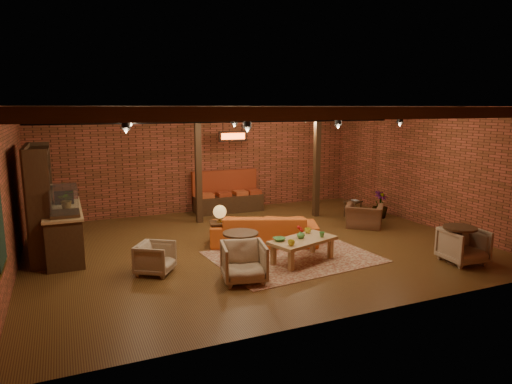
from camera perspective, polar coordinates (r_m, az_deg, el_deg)
name	(u,v)px	position (r m, az deg, el deg)	size (l,w,h in m)	color
floor	(255,245)	(10.76, -0.09, -6.64)	(10.00, 10.00, 0.00)	#3D200F
ceiling	(255,106)	(10.28, -0.10, 10.65)	(10.00, 8.00, 0.02)	black
wall_back	(205,159)	(14.14, -6.45, 4.06)	(10.00, 0.02, 3.20)	brown
wall_front	(360,215)	(6.96, 12.88, -2.86)	(10.00, 0.02, 3.20)	brown
wall_left	(8,194)	(9.65, -28.59, -0.19)	(0.02, 8.00, 3.20)	brown
wall_right	(425,167)	(13.17, 20.40, 2.99)	(0.02, 8.00, 3.20)	brown
ceiling_beams	(255,112)	(10.28, -0.10, 9.98)	(9.80, 6.40, 0.22)	#311C10
ceiling_pipe	(231,120)	(11.78, -3.17, 8.92)	(0.12, 0.12, 9.60)	black
post_left	(198,166)	(12.64, -7.23, 3.28)	(0.16, 0.16, 3.20)	#311C10
post_right	(317,162)	(13.43, 7.61, 3.70)	(0.16, 0.16, 3.20)	#311C10
service_counter	(63,219)	(10.74, -22.96, -3.12)	(0.80, 2.50, 1.60)	#311C10
plant_counter	(67,198)	(10.85, -22.60, -0.69)	(0.35, 0.39, 0.30)	#337F33
shelving_hutch	(41,202)	(10.76, -25.24, -1.08)	(0.52, 2.00, 2.40)	#311C10
banquette	(228,196)	(14.07, -3.49, -0.46)	(2.10, 0.70, 1.00)	maroon
service_sign	(233,136)	(13.41, -2.93, 6.98)	(0.86, 0.06, 0.30)	#FF5619
ceiling_spotlights	(255,122)	(10.29, -0.10, 8.76)	(6.40, 4.40, 0.28)	black
rug	(293,257)	(9.97, 4.64, -8.06)	(3.34, 2.55, 0.01)	maroon
sofa	(264,229)	(10.74, 1.00, -4.68)	(2.47, 0.97, 0.72)	#C1511A
coffee_table	(302,242)	(9.57, 5.76, -6.18)	(1.58, 1.12, 0.74)	#A9834F
side_table_lamp	(220,215)	(10.55, -4.55, -2.88)	(0.56, 0.56, 0.97)	#311C10
round_table_left	(241,244)	(9.15, -1.93, -6.51)	(0.71, 0.71, 0.74)	#311C10
armchair_a	(155,257)	(9.12, -12.50, -7.90)	(0.65, 0.61, 0.67)	beige
armchair_b	(244,260)	(8.51, -1.53, -8.52)	(0.78, 0.73, 0.81)	beige
armchair_right	(364,212)	(12.55, 13.39, -2.47)	(0.95, 0.62, 0.83)	brown
side_table_book	(353,202)	(13.71, 12.03, -1.23)	(0.56, 0.56, 0.49)	#311C10
round_table_right	(459,239)	(10.27, 24.06, -5.40)	(0.67, 0.67, 0.78)	#311C10
armchair_far	(463,244)	(10.40, 24.51, -5.94)	(0.78, 0.73, 0.80)	beige
plant_tall	(381,178)	(13.62, 15.42, 1.71)	(1.32, 1.32, 2.36)	#4C7F4C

